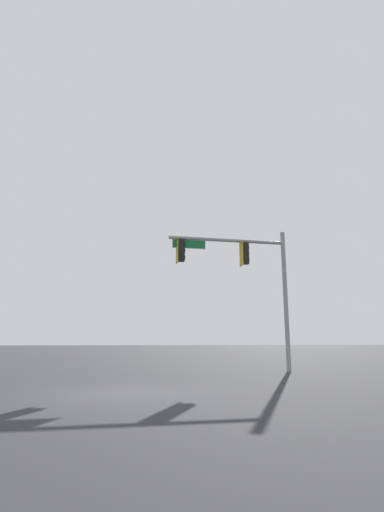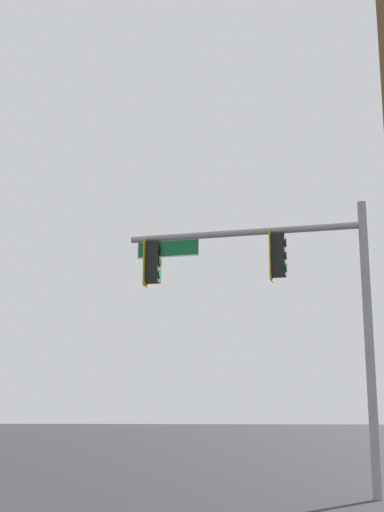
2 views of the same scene
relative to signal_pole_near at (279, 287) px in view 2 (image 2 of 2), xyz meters
name	(u,v)px [view 2 (image 2 of 2)]	position (x,y,z in m)	size (l,w,h in m)	color
signal_pole_near	(279,287)	(0.00, 0.00, 0.00)	(6.27, 0.68, 7.21)	gray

